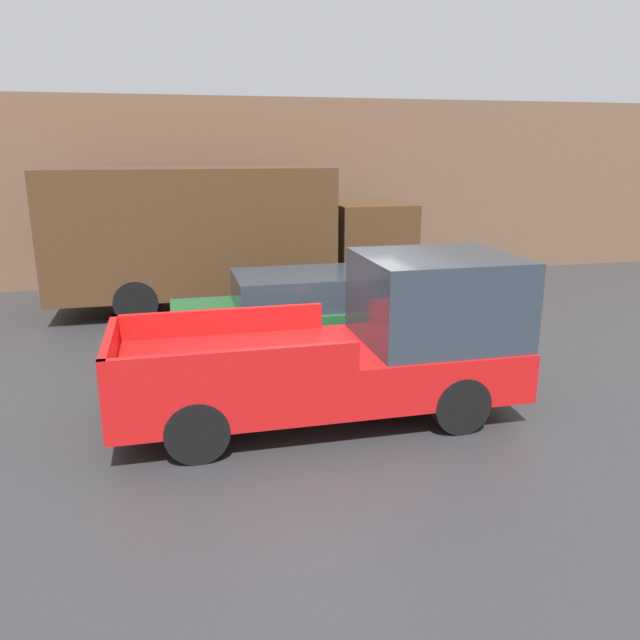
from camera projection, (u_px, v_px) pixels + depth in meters
ground_plane at (334, 403)px, 8.98m from camera, size 60.00×60.00×0.00m
building_wall at (249, 191)px, 16.72m from camera, size 28.00×0.15×4.83m
pickup_truck at (359, 344)px, 8.41m from camera, size 5.36×2.02×2.17m
car at (298, 312)px, 11.09m from camera, size 4.35×1.89×1.43m
delivery_truck at (222, 233)px, 14.05m from camera, size 8.06×2.44×3.14m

